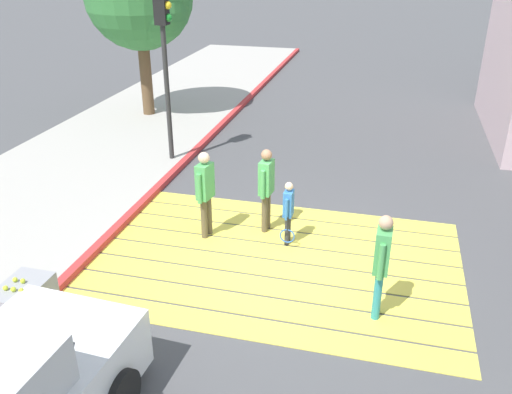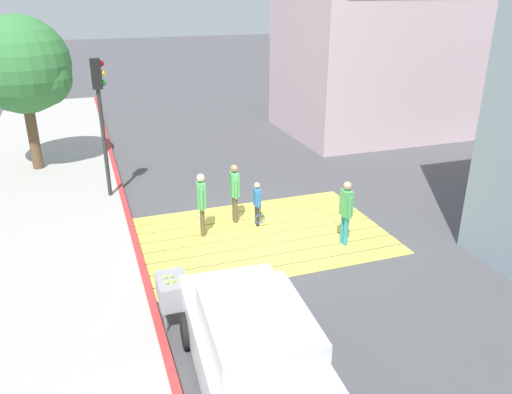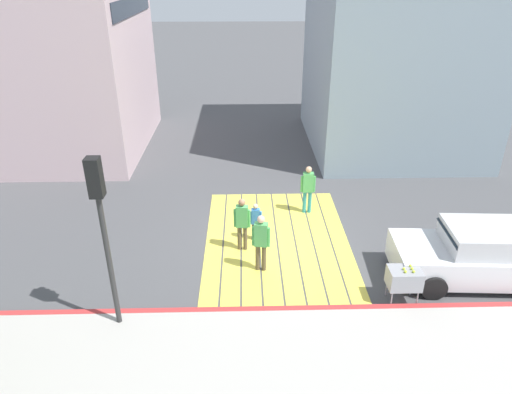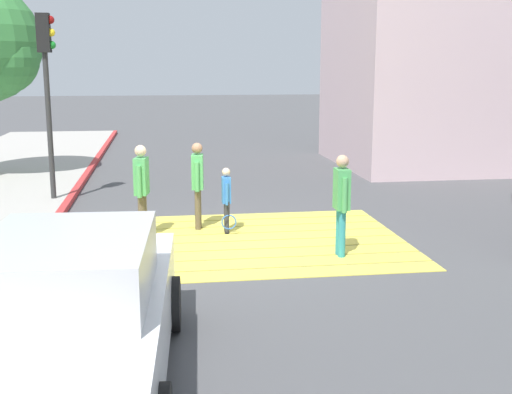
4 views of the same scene
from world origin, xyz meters
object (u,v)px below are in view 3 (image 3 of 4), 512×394
at_px(car_parked_near_curb, 478,255).
at_px(pedestrian_adult_lead, 308,186).
at_px(pedestrian_adult_trailing, 242,221).
at_px(traffic_light_corner, 101,212).
at_px(tennis_ball_cart, 404,278).
at_px(pedestrian_child_with_racket, 256,220).
at_px(pedestrian_adult_side, 261,239).

xyz_separation_m(car_parked_near_curb, pedestrian_adult_lead, (3.79, 4.03, 0.25)).
height_order(pedestrian_adult_lead, pedestrian_adult_trailing, pedestrian_adult_lead).
bearing_deg(pedestrian_adult_lead, pedestrian_adult_trailing, 135.54).
bearing_deg(traffic_light_corner, tennis_ball_cart, -84.36).
relative_size(tennis_ball_cart, pedestrian_adult_trailing, 0.61).
bearing_deg(car_parked_near_curb, traffic_light_corner, 99.82).
xyz_separation_m(car_parked_near_curb, pedestrian_child_with_racket, (2.08, 5.81, -0.04)).
xyz_separation_m(tennis_ball_cart, pedestrian_adult_trailing, (2.46, 3.99, 0.28)).
bearing_deg(pedestrian_adult_side, pedestrian_adult_trailing, 25.87).
xyz_separation_m(pedestrian_adult_trailing, pedestrian_child_with_racket, (0.51, -0.41, -0.28)).
height_order(tennis_ball_cart, pedestrian_adult_side, pedestrian_adult_side).
bearing_deg(pedestrian_adult_lead, car_parked_near_curb, -133.25).
height_order(car_parked_near_curb, traffic_light_corner, traffic_light_corner).
bearing_deg(pedestrian_adult_lead, tennis_ball_cart, -159.02).
bearing_deg(pedestrian_adult_side, car_parked_near_curb, -95.18).
bearing_deg(tennis_ball_cart, pedestrian_adult_trailing, 58.33).
bearing_deg(pedestrian_adult_trailing, car_parked_near_curb, -104.09).
bearing_deg(tennis_ball_cart, car_parked_near_curb, -68.08).
xyz_separation_m(traffic_light_corner, tennis_ball_cart, (0.68, -6.87, -2.34)).
height_order(pedestrian_adult_trailing, pedestrian_adult_side, pedestrian_adult_side).
height_order(pedestrian_adult_side, pedestrian_child_with_racket, pedestrian_adult_side).
height_order(car_parked_near_curb, pedestrian_adult_side, pedestrian_adult_side).
bearing_deg(pedestrian_adult_trailing, pedestrian_adult_lead, -44.46).
bearing_deg(tennis_ball_cart, pedestrian_adult_side, 67.87).
distance_m(pedestrian_adult_lead, pedestrian_adult_trailing, 3.13).
relative_size(traffic_light_corner, pedestrian_child_with_racket, 3.40).
relative_size(traffic_light_corner, tennis_ball_cart, 4.17).
height_order(traffic_light_corner, pedestrian_adult_trailing, traffic_light_corner).
relative_size(tennis_ball_cart, pedestrian_adult_side, 0.59).
relative_size(car_parked_near_curb, pedestrian_adult_side, 2.56).
relative_size(pedestrian_adult_trailing, pedestrian_adult_side, 0.98).
distance_m(traffic_light_corner, tennis_ball_cart, 7.29).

